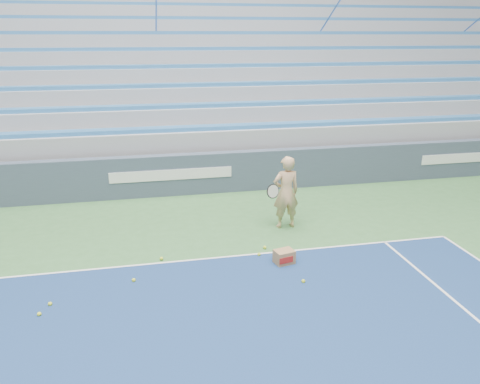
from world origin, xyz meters
name	(u,v)px	position (x,y,z in m)	size (l,w,h in m)	color
sponsor_barrier	(171,175)	(0.00, 15.88, 0.55)	(30.00, 0.32, 1.10)	#3B475A
bleachers	(158,84)	(0.00, 21.60, 2.36)	(31.00, 9.15, 7.30)	#95979D
tennis_player	(286,192)	(2.32, 13.11, 0.82)	(0.92, 0.83, 1.63)	tan
ball_box	(284,257)	(1.79, 11.42, 0.13)	(0.41, 0.35, 0.27)	#926D46
tennis_ball_0	(39,314)	(-2.40, 10.51, 0.03)	(0.07, 0.07, 0.07)	#CEDB2C
tennis_ball_1	(265,247)	(1.60, 12.10, 0.03)	(0.07, 0.07, 0.07)	#CEDB2C
tennis_ball_2	(303,281)	(1.91, 10.64, 0.03)	(0.07, 0.07, 0.07)	#CEDB2C
tennis_ball_3	(259,254)	(1.41, 11.81, 0.03)	(0.07, 0.07, 0.07)	#CEDB2C
tennis_ball_4	(50,304)	(-2.28, 10.78, 0.03)	(0.07, 0.07, 0.07)	#CEDB2C
tennis_ball_5	(161,259)	(-0.47, 12.02, 0.03)	(0.07, 0.07, 0.07)	#CEDB2C
tennis_ball_6	(134,280)	(-0.98, 11.28, 0.03)	(0.07, 0.07, 0.07)	#CEDB2C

